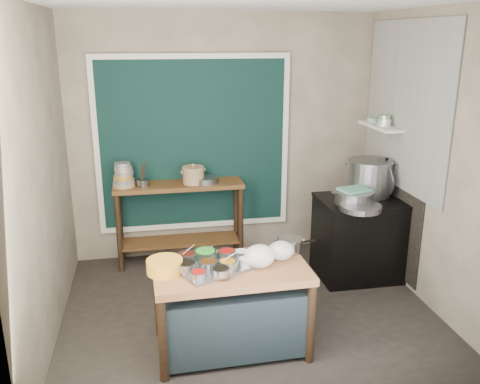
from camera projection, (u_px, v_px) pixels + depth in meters
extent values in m
cube|color=#28231F|center=(249.00, 312.00, 4.90)|extent=(3.50, 3.00, 0.02)
cube|color=gray|center=(223.00, 138.00, 5.90)|extent=(3.50, 0.02, 2.80)
cube|color=gray|center=(40.00, 181.00, 4.17)|extent=(0.02, 3.00, 2.80)
cube|color=gray|center=(432.00, 162.00, 4.79)|extent=(0.02, 3.00, 2.80)
cube|color=gray|center=(251.00, 1.00, 4.07)|extent=(3.50, 3.00, 0.02)
cube|color=black|center=(194.00, 144.00, 5.81)|extent=(2.10, 0.02, 1.90)
cube|color=#B2B2AA|center=(405.00, 107.00, 5.17)|extent=(0.02, 1.70, 1.70)
cube|color=black|center=(391.00, 210.00, 5.60)|extent=(0.01, 1.30, 1.30)
cube|color=beige|center=(381.00, 126.00, 5.51)|extent=(0.22, 0.70, 0.03)
cube|color=#9C6138|center=(231.00, 308.00, 4.21)|extent=(1.26, 0.74, 0.75)
cube|color=#533317|center=(180.00, 223.00, 5.86)|extent=(1.45, 0.40, 0.95)
cube|color=black|center=(360.00, 239.00, 5.52)|extent=(0.90, 0.68, 0.85)
cube|color=black|center=(363.00, 200.00, 5.39)|extent=(0.92, 0.69, 0.03)
cube|color=gray|center=(215.00, 267.00, 4.08)|extent=(0.70, 0.62, 0.03)
cylinder|color=gray|center=(242.00, 254.00, 4.21)|extent=(0.13, 0.13, 0.06)
cylinder|color=gray|center=(205.00, 255.00, 4.18)|extent=(0.18, 0.18, 0.07)
cylinder|color=gray|center=(187.00, 257.00, 4.15)|extent=(0.16, 0.16, 0.06)
cylinder|color=gray|center=(186.00, 266.00, 3.98)|extent=(0.17, 0.17, 0.06)
cylinder|color=gray|center=(228.00, 264.00, 4.02)|extent=(0.15, 0.15, 0.06)
cylinder|color=silver|center=(246.00, 261.00, 4.08)|extent=(0.12, 0.12, 0.05)
cylinder|color=gray|center=(227.00, 254.00, 4.21)|extent=(0.15, 0.15, 0.06)
cylinder|color=gray|center=(208.00, 265.00, 4.01)|extent=(0.16, 0.16, 0.06)
cylinder|color=gray|center=(199.00, 275.00, 3.85)|extent=(0.13, 0.13, 0.05)
cylinder|color=gray|center=(220.00, 272.00, 3.90)|extent=(0.15, 0.15, 0.06)
cylinder|color=gold|center=(165.00, 266.00, 3.99)|extent=(0.36, 0.36, 0.11)
ellipsoid|color=white|center=(260.00, 256.00, 4.08)|extent=(0.32, 0.30, 0.19)
ellipsoid|color=white|center=(281.00, 251.00, 4.22)|extent=(0.26, 0.24, 0.16)
cylinder|color=tan|center=(125.00, 185.00, 5.58)|extent=(0.24, 0.24, 0.05)
cylinder|color=gray|center=(124.00, 181.00, 5.57)|extent=(0.23, 0.23, 0.05)
cylinder|color=gold|center=(124.00, 177.00, 5.56)|extent=(0.21, 0.21, 0.05)
cylinder|color=gray|center=(124.00, 173.00, 5.54)|extent=(0.20, 0.20, 0.05)
cylinder|color=tan|center=(123.00, 169.00, 5.53)|extent=(0.19, 0.19, 0.05)
cylinder|color=gray|center=(123.00, 165.00, 5.52)|extent=(0.17, 0.17, 0.05)
cylinder|color=gray|center=(143.00, 183.00, 5.58)|extent=(0.17, 0.17, 0.08)
cylinder|color=gray|center=(206.00, 180.00, 5.72)|extent=(0.35, 0.35, 0.07)
cylinder|color=gray|center=(384.00, 177.00, 5.46)|extent=(0.12, 0.43, 0.42)
cube|color=#5BA482|center=(354.00, 190.00, 5.21)|extent=(0.34, 0.29, 0.02)
cylinder|color=gray|center=(360.00, 207.00, 5.05)|extent=(0.52, 0.52, 0.05)
cylinder|color=silver|center=(384.00, 124.00, 5.43)|extent=(0.15, 0.15, 0.04)
cylinder|color=silver|center=(384.00, 121.00, 5.42)|extent=(0.14, 0.14, 0.04)
cylinder|color=gray|center=(385.00, 117.00, 5.41)|extent=(0.13, 0.13, 0.04)
cylinder|color=gray|center=(373.00, 120.00, 5.68)|extent=(0.13, 0.13, 0.05)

